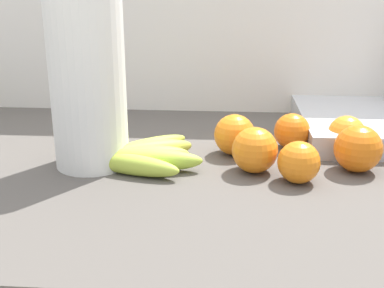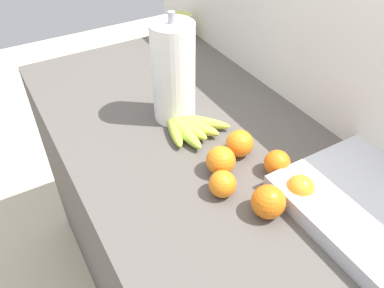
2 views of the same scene
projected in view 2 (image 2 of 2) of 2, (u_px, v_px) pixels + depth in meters
The scene contains 12 objects.
counter at pixel (213, 258), 1.28m from camera, with size 1.59×0.70×0.87m, color #514C47.
wall_back at pixel (310, 172), 1.29m from camera, with size 1.99×0.06×1.30m, color silver.
banana_bunch at pixel (185, 125), 1.09m from camera, with size 0.21×0.19×0.04m.
orange_right at pixel (277, 163), 0.95m from camera, with size 0.07×0.07×0.07m, color orange.
orange_center at pixel (221, 161), 0.95m from camera, with size 0.07×0.07×0.07m, color orange.
orange_back_left at pixel (269, 202), 0.84m from camera, with size 0.08×0.08×0.08m, color orange.
orange_back_right at pixel (240, 144), 1.00m from camera, with size 0.07×0.07×0.07m, color orange.
orange_far_right at pixel (300, 189), 0.88m from camera, with size 0.07×0.07×0.07m, color orange.
orange_front at pixel (223, 184), 0.89m from camera, with size 0.07×0.07×0.07m, color orange.
paper_towel_roll at pixel (174, 73), 1.07m from camera, with size 0.12×0.12×0.32m.
sink_basin at pixel (379, 213), 0.84m from camera, with size 0.41×0.31×0.21m.
mug at pixel (181, 27), 1.54m from camera, with size 0.09×0.09×0.10m, color #ADBF56.
Camera 2 is at (0.60, -0.43, 1.55)m, focal length 35.92 mm.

